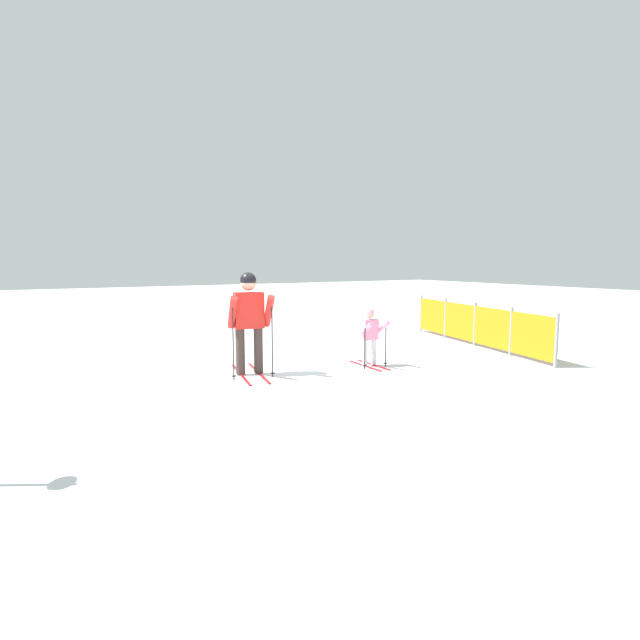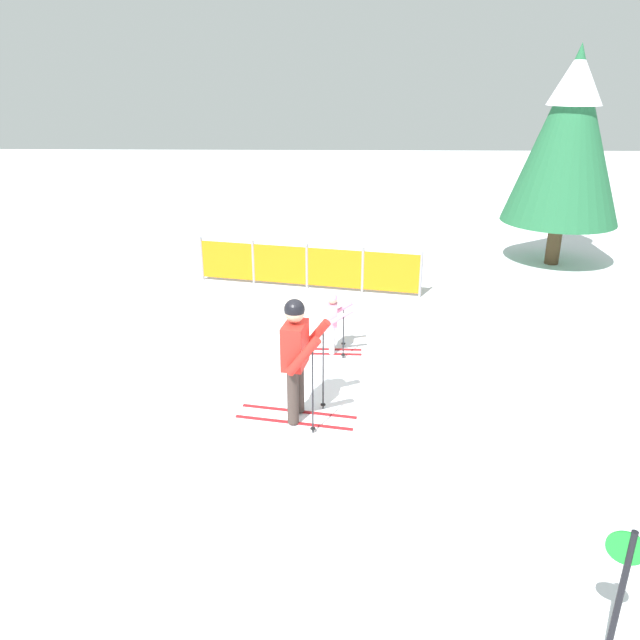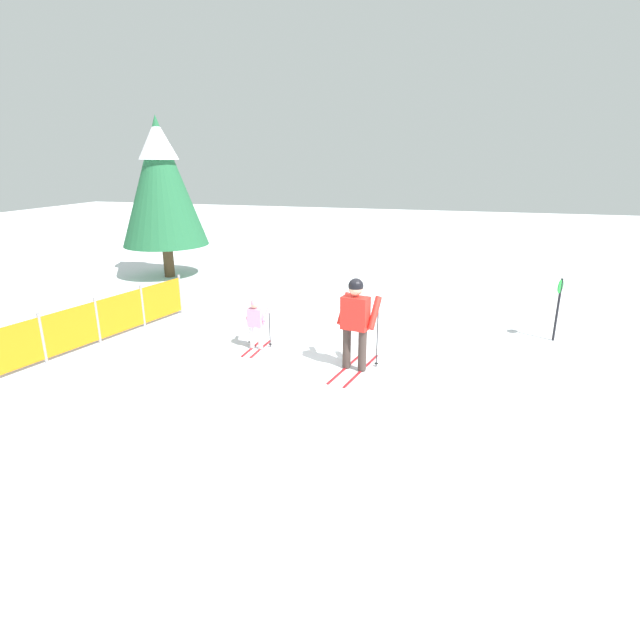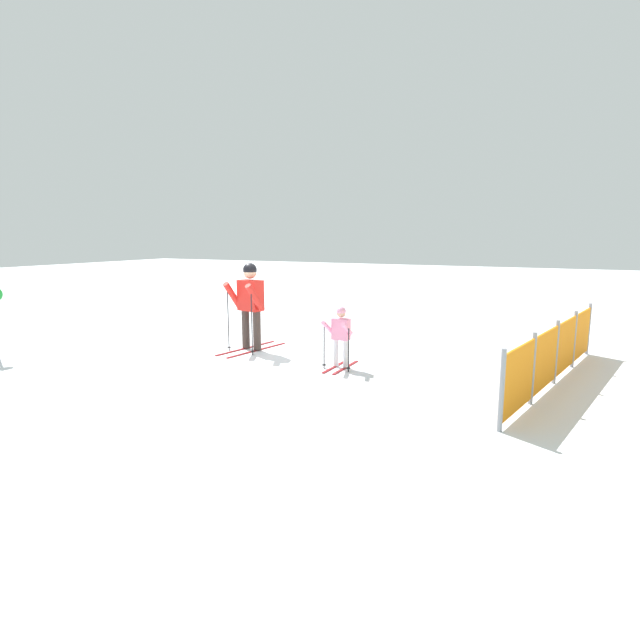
{
  "view_description": "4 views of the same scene",
  "coord_description": "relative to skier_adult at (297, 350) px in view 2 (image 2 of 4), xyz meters",
  "views": [
    {
      "loc": [
        7.35,
        -3.15,
        1.89
      ],
      "look_at": [
        0.01,
        1.13,
        0.87
      ],
      "focal_mm": 28.0,
      "sensor_mm": 36.0,
      "label": 1
    },
    {
      "loc": [
        0.22,
        -7.35,
        4.35
      ],
      "look_at": [
        0.01,
        1.37,
        0.85
      ],
      "focal_mm": 35.0,
      "sensor_mm": 36.0,
      "label": 2
    },
    {
      "loc": [
        -8.49,
        -1.73,
        3.65
      ],
      "look_at": [
        0.3,
        0.75,
        0.69
      ],
      "focal_mm": 28.0,
      "sensor_mm": 36.0,
      "label": 3
    },
    {
      "loc": [
        7.74,
        5.31,
        2.21
      ],
      "look_at": [
        -0.37,
        1.39,
        0.68
      ],
      "focal_mm": 28.0,
      "sensor_mm": 36.0,
      "label": 4
    }
  ],
  "objects": [
    {
      "name": "ground_plane",
      "position": [
        0.26,
        0.06,
        -1.01
      ],
      "size": [
        60.0,
        60.0,
        0.0
      ],
      "primitive_type": "plane",
      "color": "white"
    },
    {
      "name": "skier_adult",
      "position": [
        0.0,
        0.0,
        0.0
      ],
      "size": [
        1.64,
        0.78,
        1.7
      ],
      "rotation": [
        0.0,
        0.0,
        -0.19
      ],
      "color": "maroon",
      "rests_on": "ground_plane"
    },
    {
      "name": "skier_child",
      "position": [
        0.47,
        2.11,
        -0.4
      ],
      "size": [
        0.98,
        0.52,
        1.05
      ],
      "rotation": [
        0.0,
        0.0,
        -0.02
      ],
      "color": "maroon",
      "rests_on": "ground_plane"
    },
    {
      "name": "safety_fence",
      "position": [
        -0.11,
        5.38,
        -0.52
      ],
      "size": [
        4.75,
        1.11,
        0.97
      ],
      "rotation": [
        0.0,
        0.0,
        -0.22
      ],
      "color": "gray",
      "rests_on": "ground_plane"
    },
    {
      "name": "conifer_far",
      "position": [
        5.72,
        7.35,
        2.02
      ],
      "size": [
        2.64,
        2.64,
        4.9
      ],
      "color": "#4C3823",
      "rests_on": "ground_plane"
    },
    {
      "name": "trail_marker",
      "position": [
        2.6,
        -3.72,
        -0.18
      ],
      "size": [
        0.26,
        0.15,
        1.34
      ],
      "color": "black",
      "rests_on": "ground_plane"
    }
  ]
}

